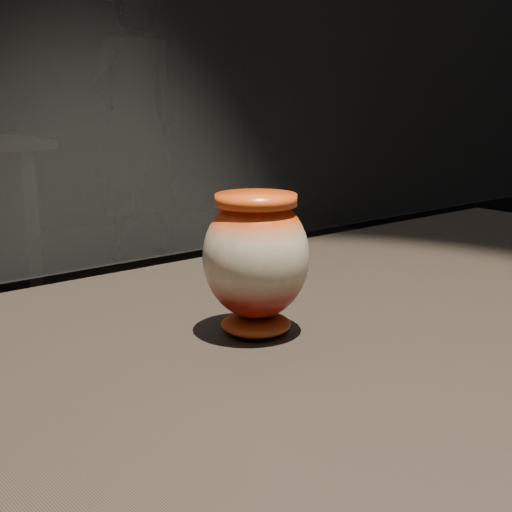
% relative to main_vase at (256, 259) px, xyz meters
% --- Properties ---
extents(main_vase, '(0.14, 0.14, 0.16)m').
position_rel_main_vase_xyz_m(main_vase, '(0.00, 0.00, 0.00)').
color(main_vase, maroon).
rests_on(main_vase, display_plinth).
extents(visitor, '(0.70, 0.47, 1.86)m').
position_rel_main_vase_xyz_m(visitor, '(1.99, 3.73, -0.06)').
color(visitor, black).
rests_on(visitor, ground).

